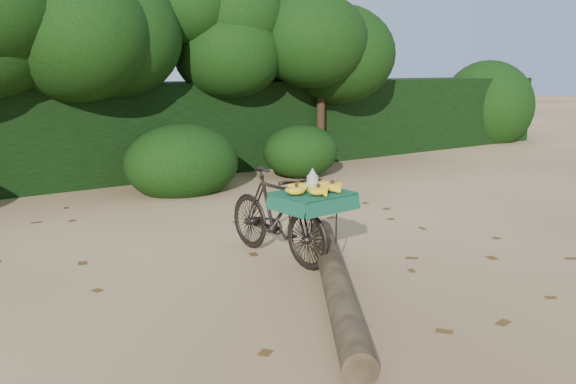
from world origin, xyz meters
TOP-DOWN VIEW (x-y plane):
  - ground at (0.00, 0.00)m, footprint 80.00×80.00m
  - vendor_bicycle at (0.75, 0.28)m, footprint 0.77×1.78m
  - fallen_log at (0.61, -0.89)m, footprint 2.20×3.09m
  - hedge_backdrop at (0.00, 6.30)m, footprint 26.00×1.80m
  - tree_row at (-0.65, 5.50)m, footprint 14.50×2.00m
  - bush_clumps at (0.50, 4.30)m, footprint 8.80×1.70m
  - leaf_litter at (0.00, 0.65)m, footprint 7.00×7.30m

SIDE VIEW (x-z plane):
  - ground at x=0.00m, z-range 0.00..0.00m
  - leaf_litter at x=0.00m, z-range 0.00..0.01m
  - fallen_log at x=0.61m, z-range 0.00..0.26m
  - bush_clumps at x=0.50m, z-range 0.00..0.90m
  - vendor_bicycle at x=0.75m, z-range 0.01..1.03m
  - hedge_backdrop at x=0.00m, z-range 0.00..1.80m
  - tree_row at x=-0.65m, z-range 0.00..4.00m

